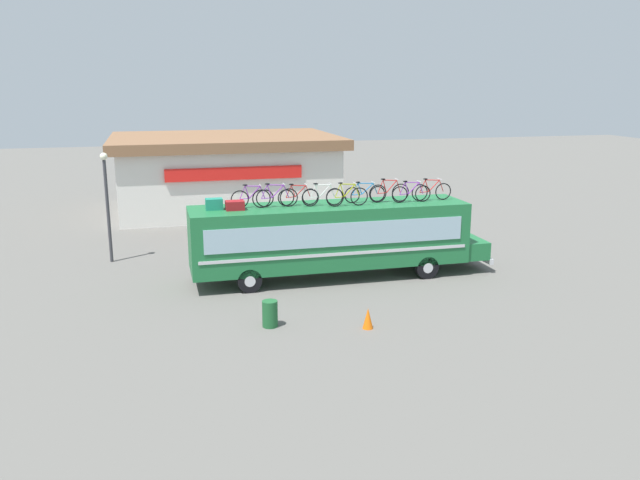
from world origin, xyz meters
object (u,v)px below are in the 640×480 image
at_px(bus, 334,235).
at_px(rooftop_bicycle_6, 365,194).
at_px(luggage_bag_1, 214,204).
at_px(luggage_bag_2, 235,205).
at_px(rooftop_bicycle_2, 275,197).
at_px(rooftop_bicycle_5, 347,196).
at_px(rooftop_bicycle_4, 322,196).
at_px(rooftop_bicycle_1, 252,198).
at_px(traffic_cone, 368,318).
at_px(trash_bin, 270,314).
at_px(street_lamp, 107,197).
at_px(rooftop_bicycle_9, 431,191).
at_px(rooftop_bicycle_8, 411,193).
at_px(rooftop_bicycle_3, 298,196).
at_px(rooftop_bicycle_7, 389,192).

distance_m(bus, rooftop_bicycle_6, 2.11).
relative_size(luggage_bag_1, luggage_bag_2, 0.92).
distance_m(luggage_bag_2, rooftop_bicycle_2, 1.61).
bearing_deg(luggage_bag_1, rooftop_bicycle_5, -6.35).
relative_size(rooftop_bicycle_4, rooftop_bicycle_5, 0.98).
xyz_separation_m(rooftop_bicycle_1, rooftop_bicycle_2, (0.87, -0.15, 0.01)).
xyz_separation_m(luggage_bag_1, traffic_cone, (4.27, -5.89, -2.88)).
distance_m(luggage_bag_2, rooftop_bicycle_6, 5.29).
height_order(bus, trash_bin, bus).
height_order(rooftop_bicycle_5, street_lamp, street_lamp).
relative_size(luggage_bag_1, rooftop_bicycle_5, 0.37).
distance_m(rooftop_bicycle_4, rooftop_bicycle_9, 4.65).
bearing_deg(rooftop_bicycle_2, rooftop_bicycle_8, -3.17).
bearing_deg(rooftop_bicycle_3, rooftop_bicycle_7, -3.23).
xyz_separation_m(rooftop_bicycle_1, traffic_cone, (2.79, -5.92, -3.05)).
bearing_deg(luggage_bag_1, rooftop_bicycle_9, -1.47).
bearing_deg(rooftop_bicycle_3, rooftop_bicycle_6, -1.04).
xyz_separation_m(luggage_bag_2, rooftop_bicycle_1, (0.71, 0.28, 0.21)).
distance_m(rooftop_bicycle_9, street_lamp, 13.91).
distance_m(bus, luggage_bag_2, 4.20).
xyz_separation_m(rooftop_bicycle_6, street_lamp, (-10.25, 4.55, -0.45)).
relative_size(rooftop_bicycle_5, rooftop_bicycle_6, 0.99).
distance_m(rooftop_bicycle_1, rooftop_bicycle_6, 4.57).
bearing_deg(rooftop_bicycle_5, trash_bin, -131.73).
distance_m(rooftop_bicycle_1, rooftop_bicycle_8, 6.43).
bearing_deg(rooftop_bicycle_1, bus, -3.09).
bearing_deg(traffic_cone, rooftop_bicycle_4, 90.65).
bearing_deg(rooftop_bicycle_2, rooftop_bicycle_5, -9.31).
relative_size(rooftop_bicycle_1, rooftop_bicycle_3, 1.02).
distance_m(rooftop_bicycle_3, traffic_cone, 6.74).
bearing_deg(rooftop_bicycle_4, rooftop_bicycle_2, 174.87).
height_order(rooftop_bicycle_7, trash_bin, rooftop_bicycle_7).
xyz_separation_m(rooftop_bicycle_3, rooftop_bicycle_6, (2.75, -0.05, -0.00)).
distance_m(luggage_bag_1, rooftop_bicycle_1, 1.49).
distance_m(rooftop_bicycle_2, rooftop_bicycle_6, 3.70).
height_order(bus, luggage_bag_2, luggage_bag_2).
xyz_separation_m(luggage_bag_2, rooftop_bicycle_8, (7.12, -0.17, 0.20)).
bearing_deg(rooftop_bicycle_5, rooftop_bicycle_3, 161.40).
bearing_deg(rooftop_bicycle_5, rooftop_bicycle_1, 170.64).
distance_m(rooftop_bicycle_6, traffic_cone, 6.86).
bearing_deg(trash_bin, rooftop_bicycle_6, 45.71).
bearing_deg(rooftop_bicycle_5, rooftop_bicycle_2, 170.69).
bearing_deg(traffic_cone, rooftop_bicycle_1, 115.22).
height_order(rooftop_bicycle_2, rooftop_bicycle_7, rooftop_bicycle_7).
bearing_deg(rooftop_bicycle_4, street_lamp, 150.15).
relative_size(bus, traffic_cone, 17.88).
height_order(luggage_bag_1, luggage_bag_2, luggage_bag_1).
distance_m(rooftop_bicycle_1, rooftop_bicycle_5, 3.70).
xyz_separation_m(luggage_bag_2, rooftop_bicycle_3, (2.53, 0.30, 0.19)).
relative_size(rooftop_bicycle_3, rooftop_bicycle_4, 0.98).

